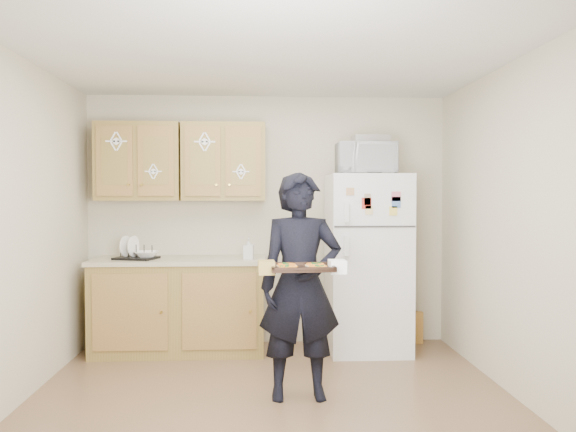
{
  "coord_description": "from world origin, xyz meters",
  "views": [
    {
      "loc": [
        -0.1,
        -3.9,
        1.49
      ],
      "look_at": [
        0.13,
        0.45,
        1.34
      ],
      "focal_mm": 35.0,
      "sensor_mm": 36.0,
      "label": 1
    }
  ],
  "objects": [
    {
      "name": "ceiling",
      "position": [
        0.0,
        0.0,
        2.5
      ],
      "size": [
        3.6,
        3.6,
        0.0
      ],
      "primitive_type": "plane",
      "color": "silver",
      "rests_on": "wall_back"
    },
    {
      "name": "foil_pan",
      "position": [
        0.97,
        1.41,
        2.03
      ],
      "size": [
        0.34,
        0.24,
        0.07
      ],
      "primitive_type": "cube",
      "rotation": [
        0.0,
        0.0,
        0.02
      ],
      "color": "#B4B4BB",
      "rests_on": "microwave"
    },
    {
      "name": "soap_bottle",
      "position": [
        -0.19,
        1.37,
        1.0
      ],
      "size": [
        0.1,
        0.1,
        0.2
      ],
      "primitive_type": "imported",
      "rotation": [
        0.0,
        0.0,
        -0.12
      ],
      "color": "white",
      "rests_on": "countertop"
    },
    {
      "name": "pizza_front_right",
      "position": [
        0.3,
        -0.18,
        1.02
      ],
      "size": [
        0.14,
        0.14,
        0.02
      ],
      "primitive_type": "cylinder",
      "color": "orange",
      "rests_on": "baking_tray"
    },
    {
      "name": "dish_rack",
      "position": [
        -1.25,
        1.43,
        0.97
      ],
      "size": [
        0.43,
        0.37,
        0.15
      ],
      "primitive_type": "cube",
      "rotation": [
        0.0,
        0.0,
        -0.3
      ],
      "color": "black",
      "rests_on": "countertop"
    },
    {
      "name": "upper_cab_right",
      "position": [
        -0.43,
        1.61,
        1.83
      ],
      "size": [
        0.8,
        0.33,
        0.75
      ],
      "primitive_type": "cube",
      "color": "olive",
      "rests_on": "wall_back"
    },
    {
      "name": "bowl",
      "position": [
        -1.15,
        1.43,
        0.95
      ],
      "size": [
        0.27,
        0.27,
        0.06
      ],
      "primitive_type": "imported",
      "rotation": [
        0.0,
        0.0,
        0.17
      ],
      "color": "white",
      "rests_on": "dish_rack"
    },
    {
      "name": "pizza_back_right",
      "position": [
        0.3,
        -0.03,
        1.02
      ],
      "size": [
        0.14,
        0.14,
        0.02
      ],
      "primitive_type": "cylinder",
      "color": "orange",
      "rests_on": "baking_tray"
    },
    {
      "name": "cereal_box",
      "position": [
        1.47,
        1.67,
        0.16
      ],
      "size": [
        0.2,
        0.07,
        0.32
      ],
      "primitive_type": "cube",
      "color": "#E3BD50",
      "rests_on": "floor"
    },
    {
      "name": "refrigerator",
      "position": [
        0.95,
        1.43,
        0.85
      ],
      "size": [
        0.75,
        0.7,
        1.7
      ],
      "primitive_type": "cube",
      "color": "white",
      "rests_on": "floor"
    },
    {
      "name": "floor",
      "position": [
        0.0,
        0.0,
        0.0
      ],
      "size": [
        3.6,
        3.6,
        0.0
      ],
      "primitive_type": "plane",
      "color": "brown",
      "rests_on": "ground"
    },
    {
      "name": "wall_back",
      "position": [
        0.0,
        1.8,
        1.25
      ],
      "size": [
        3.6,
        0.04,
        2.5
      ],
      "primitive_type": "cube",
      "color": "beige",
      "rests_on": "floor"
    },
    {
      "name": "pizza_front_left",
      "position": [
        0.1,
        -0.18,
        1.02
      ],
      "size": [
        0.14,
        0.14,
        0.02
      ],
      "primitive_type": "cylinder",
      "color": "orange",
      "rests_on": "baking_tray"
    },
    {
      "name": "microwave",
      "position": [
        0.92,
        1.38,
        1.85
      ],
      "size": [
        0.55,
        0.38,
        0.3
      ],
      "primitive_type": "imported",
      "rotation": [
        0.0,
        0.0,
        0.02
      ],
      "color": "white",
      "rests_on": "refrigerator"
    },
    {
      "name": "wall_left",
      "position": [
        -1.8,
        0.0,
        1.25
      ],
      "size": [
        0.04,
        3.6,
        2.5
      ],
      "primitive_type": "cube",
      "color": "beige",
      "rests_on": "floor"
    },
    {
      "name": "pizza_back_left",
      "position": [
        0.1,
        -0.04,
        1.02
      ],
      "size": [
        0.14,
        0.14,
        0.02
      ],
      "primitive_type": "cylinder",
      "color": "orange",
      "rests_on": "baking_tray"
    },
    {
      "name": "wall_right",
      "position": [
        1.8,
        0.0,
        1.25
      ],
      "size": [
        0.04,
        3.6,
        2.5
      ],
      "primitive_type": "cube",
      "color": "beige",
      "rests_on": "floor"
    },
    {
      "name": "wall_front",
      "position": [
        0.0,
        -1.8,
        1.25
      ],
      "size": [
        3.6,
        0.04,
        2.5
      ],
      "primitive_type": "cube",
      "color": "beige",
      "rests_on": "floor"
    },
    {
      "name": "countertop",
      "position": [
        -0.85,
        1.48,
        0.88
      ],
      "size": [
        1.64,
        0.64,
        0.04
      ],
      "primitive_type": "cube",
      "color": "beige",
      "rests_on": "base_cabinet"
    },
    {
      "name": "baking_tray",
      "position": [
        0.2,
        -0.11,
        1.0
      ],
      "size": [
        0.44,
        0.33,
        0.04
      ],
      "primitive_type": "cube",
      "rotation": [
        0.0,
        0.0,
        0.04
      ],
      "color": "black",
      "rests_on": "person"
    },
    {
      "name": "upper_cab_left",
      "position": [
        -1.25,
        1.61,
        1.83
      ],
      "size": [
        0.8,
        0.33,
        0.75
      ],
      "primitive_type": "cube",
      "color": "olive",
      "rests_on": "wall_back"
    },
    {
      "name": "person",
      "position": [
        0.21,
        0.19,
        0.83
      ],
      "size": [
        0.62,
        0.42,
        1.67
      ],
      "primitive_type": "imported",
      "rotation": [
        0.0,
        0.0,
        0.04
      ],
      "color": "black",
      "rests_on": "floor"
    },
    {
      "name": "base_cabinet",
      "position": [
        -0.85,
        1.48,
        0.43
      ],
      "size": [
        1.6,
        0.6,
        0.86
      ],
      "primitive_type": "cube",
      "color": "olive",
      "rests_on": "floor"
    }
  ]
}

